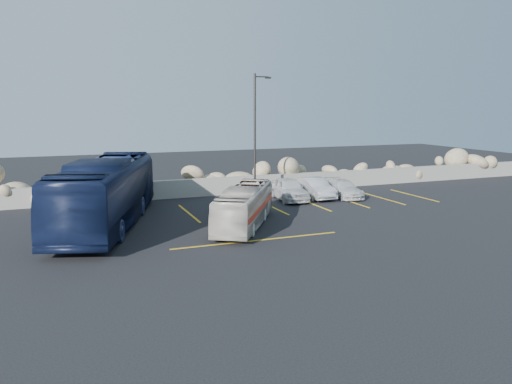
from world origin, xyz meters
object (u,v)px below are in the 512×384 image
object	(u,v)px
car_b	(315,188)
tour_coach	(106,193)
lamppost	(256,133)
car_c	(343,189)
car_a	(289,189)
vintage_bus	(244,206)

from	to	relation	value
car_b	tour_coach	bearing A→B (deg)	-164.51
lamppost	car_c	xyz separation A→B (m)	(5.76, -1.27, -3.73)
car_a	tour_coach	bearing A→B (deg)	-159.51
vintage_bus	tour_coach	size ratio (longest dim) A/B	0.60
lamppost	vintage_bus	xyz separation A→B (m)	(-3.17, -6.55, -3.28)
vintage_bus	tour_coach	world-z (taller)	tour_coach
lamppost	tour_coach	distance (m)	10.68
vintage_bus	car_c	distance (m)	10.39
car_a	car_c	world-z (taller)	car_a
car_a	car_c	xyz separation A→B (m)	(3.81, -0.39, -0.15)
lamppost	car_a	world-z (taller)	lamppost
tour_coach	vintage_bus	bearing A→B (deg)	-4.13
car_a	lamppost	bearing A→B (deg)	161.58
car_c	tour_coach	bearing A→B (deg)	-165.69
car_a	car_b	world-z (taller)	car_a
vintage_bus	car_a	xyz separation A→B (m)	(5.12, 5.67, -0.30)
lamppost	car_b	bearing A→B (deg)	-12.01
vintage_bus	car_a	bearing A→B (deg)	79.66
lamppost	car_a	bearing A→B (deg)	-24.18
lamppost	car_c	distance (m)	6.98
tour_coach	car_a	distance (m)	11.98
lamppost	vintage_bus	size ratio (longest dim) A/B	1.09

